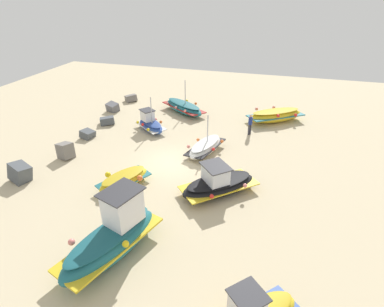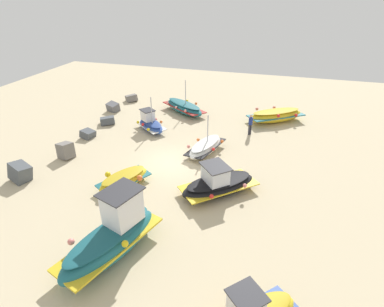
{
  "view_description": "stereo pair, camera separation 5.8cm",
  "coord_description": "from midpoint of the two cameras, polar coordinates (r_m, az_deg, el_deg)",
  "views": [
    {
      "loc": [
        -17.02,
        -6.34,
        10.7
      ],
      "look_at": [
        0.07,
        -1.39,
        0.9
      ],
      "focal_mm": 28.72,
      "sensor_mm": 36.0,
      "label": 1
    },
    {
      "loc": [
        -17.0,
        -6.4,
        10.7
      ],
      "look_at": [
        0.07,
        -1.39,
        0.9
      ],
      "focal_mm": 28.72,
      "sensor_mm": 36.0,
      "label": 2
    }
  ],
  "objects": [
    {
      "name": "fishing_boat_5",
      "position": [
        14.43,
        -14.45,
        -14.68
      ],
      "size": [
        5.48,
        3.36,
        2.99
      ],
      "rotation": [
        0.0,
        0.0,
        5.95
      ],
      "color": "#1E6670",
      "rests_on": "ground_plane"
    },
    {
      "name": "person_walking",
      "position": [
        25.1,
        10.87,
        5.55
      ],
      "size": [
        0.32,
        0.32,
        1.72
      ],
      "rotation": [
        0.0,
        0.0,
        3.95
      ],
      "color": "#2D2D38",
      "rests_on": "ground_plane"
    },
    {
      "name": "fishing_boat_7",
      "position": [
        25.84,
        -7.66,
        5.49
      ],
      "size": [
        2.95,
        3.29,
        3.02
      ],
      "rotation": [
        0.0,
        0.0,
        0.92
      ],
      "color": "#2D4C9E",
      "rests_on": "ground_plane"
    },
    {
      "name": "breakwater_rocks",
      "position": [
        23.59,
        -24.52,
        0.28
      ],
      "size": [
        22.88,
        2.9,
        1.36
      ],
      "color": "slate",
      "rests_on": "ground_plane"
    },
    {
      "name": "fishing_boat_3",
      "position": [
        28.31,
        15.34,
        6.84
      ],
      "size": [
        4.49,
        5.26,
        1.2
      ],
      "rotation": [
        0.0,
        0.0,
        5.32
      ],
      "color": "gold",
      "rests_on": "ground_plane"
    },
    {
      "name": "fishing_boat_4",
      "position": [
        29.36,
        -1.44,
        8.58
      ],
      "size": [
        4.15,
        4.97,
        3.23
      ],
      "rotation": [
        0.0,
        0.0,
        0.97
      ],
      "color": "#1E6670",
      "rests_on": "ground_plane"
    },
    {
      "name": "fishing_boat_1",
      "position": [
        22.14,
        2.6,
        1.24
      ],
      "size": [
        4.05,
        2.45,
        2.87
      ],
      "rotation": [
        0.0,
        0.0,
        2.87
      ],
      "color": "white",
      "rests_on": "ground_plane"
    },
    {
      "name": "ground_plane",
      "position": [
        21.08,
        -3.6,
        -1.72
      ],
      "size": [
        51.49,
        51.49,
        0.0
      ],
      "primitive_type": "plane",
      "color": "beige"
    },
    {
      "name": "fishing_boat_6",
      "position": [
        17.93,
        4.98,
        -5.57
      ],
      "size": [
        4.54,
        4.72,
        1.9
      ],
      "rotation": [
        0.0,
        0.0,
        2.31
      ],
      "color": "black",
      "rests_on": "ground_plane"
    },
    {
      "name": "fishing_boat_0",
      "position": [
        18.91,
        -12.42,
        -4.76
      ],
      "size": [
        3.56,
        2.71,
        0.95
      ],
      "rotation": [
        0.0,
        0.0,
        5.81
      ],
      "color": "gold",
      "rests_on": "ground_plane"
    }
  ]
}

